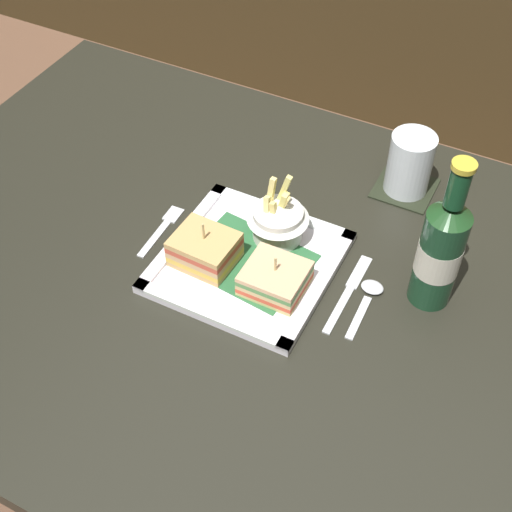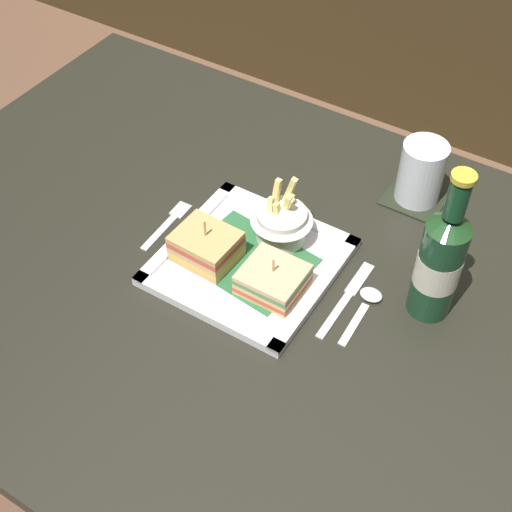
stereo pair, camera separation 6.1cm
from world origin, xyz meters
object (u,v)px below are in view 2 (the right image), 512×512
water_glass (421,175)px  spoon (367,302)px  square_plate (249,262)px  dining_table (262,340)px  fork (169,222)px  fries_cup (282,220)px  sandwich_half_right (273,280)px  sandwich_half_left (206,246)px  knife (348,296)px  beer_bottle (440,262)px

water_glass → spoon: size_ratio=0.93×
square_plate → spoon: bearing=7.9°
water_glass → spoon: water_glass is taller
dining_table → fork: (-0.20, 0.03, 0.15)m
square_plate → fries_cup: bearing=76.2°
dining_table → spoon: bearing=16.7°
sandwich_half_right → water_glass: water_glass is taller
dining_table → spoon: size_ratio=11.53×
spoon → square_plate: bearing=-172.1°
sandwich_half_right → square_plate: bearing=154.2°
dining_table → sandwich_half_left: (-0.10, -0.01, 0.19)m
knife → sandwich_half_left: bearing=-166.5°
fries_cup → knife: 0.16m
sandwich_half_right → knife: sandwich_half_right is taller
dining_table → water_glass: 0.39m
dining_table → square_plate: bearing=152.0°
sandwich_half_left → spoon: bearing=12.5°
sandwich_half_right → water_glass: bearing=72.2°
dining_table → fork: size_ratio=10.87×
sandwich_half_right → spoon: sandwich_half_right is taller
fries_cup → spoon: bearing=-13.7°
square_plate → knife: (0.16, 0.02, -0.00)m
sandwich_half_right → fries_cup: fries_cup is taller
dining_table → fries_cup: 0.22m
dining_table → fries_cup: fries_cup is taller
dining_table → fries_cup: (-0.02, 0.09, 0.20)m
sandwich_half_left → spoon: 0.26m
sandwich_half_left → knife: 0.23m
sandwich_half_right → sandwich_half_left: bearing=180.0°
sandwich_half_right → beer_bottle: bearing=24.9°
fork → water_glass: bearing=40.3°
square_plate → spoon: 0.19m
dining_table → spoon: 0.23m
fries_cup → beer_bottle: 0.26m
square_plate → sandwich_half_left: 0.07m
dining_table → spoon: (0.16, 0.05, 0.16)m
knife → square_plate: bearing=-171.5°
sandwich_half_left → water_glass: (0.22, 0.31, 0.02)m
water_glass → spoon: 0.26m
fries_cup → water_glass: (0.14, 0.21, 0.00)m
fork → knife: bearing=2.8°
sandwich_half_left → fries_cup: (0.08, 0.10, 0.02)m
square_plate → sandwich_half_right: size_ratio=2.87×
water_glass → square_plate: bearing=-119.6°
square_plate → spoon: size_ratio=2.23×
fries_cup → knife: size_ratio=0.64×
fork → sandwich_half_left: bearing=-19.9°
sandwich_half_left → fork: (-0.10, 0.04, -0.03)m
sandwich_half_right → beer_bottle: 0.24m
knife → spoon: 0.03m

